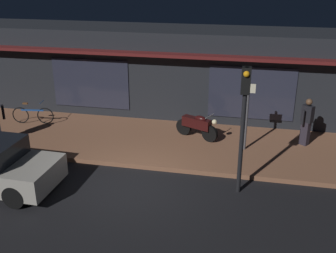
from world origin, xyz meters
The scene contains 8 objects.
ground_plane centered at (0.00, 0.00, 0.00)m, with size 60.00×60.00×0.00m, color black.
sidewalk_slab centered at (0.00, 3.00, 0.07)m, with size 18.00×4.00×0.15m, color brown.
storefront_building centered at (0.00, 6.39, 1.80)m, with size 18.00×3.30×3.60m.
motorcycle centered at (1.40, 3.47, 0.65)m, with size 1.60×0.87×0.97m.
bicycle_parked centered at (-5.13, 3.59, 0.51)m, with size 1.65×0.42×0.91m.
person_bystander centered at (5.12, 3.68, 1.03)m, with size 0.46×0.53×1.67m.
sign_post centered at (3.10, 2.86, 1.51)m, with size 0.44×0.09×2.40m.
traffic_light_pole centered at (3.02, 0.27, 2.48)m, with size 0.24×0.33×3.60m.
Camera 1 is at (3.13, -9.91, 6.01)m, focal length 43.35 mm.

